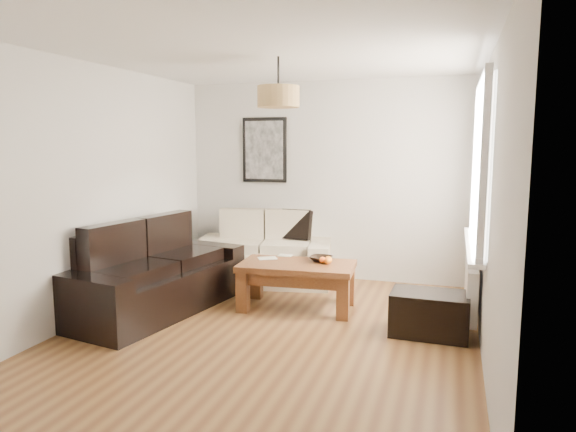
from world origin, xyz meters
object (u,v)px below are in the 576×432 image
(loveseat_cream, at_px, (264,249))
(coffee_table, at_px, (297,286))
(sofa_leather, at_px, (154,269))
(ottoman, at_px, (430,314))

(loveseat_cream, relative_size, coffee_table, 1.40)
(sofa_leather, relative_size, ottoman, 2.89)
(coffee_table, height_order, ottoman, coffee_table)
(sofa_leather, height_order, ottoman, sofa_leather)
(coffee_table, distance_m, ottoman, 1.47)
(loveseat_cream, relative_size, sofa_leather, 0.84)
(loveseat_cream, bearing_deg, sofa_leather, -127.08)
(coffee_table, bearing_deg, loveseat_cream, 127.91)
(sofa_leather, distance_m, ottoman, 2.89)
(loveseat_cream, distance_m, ottoman, 2.55)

